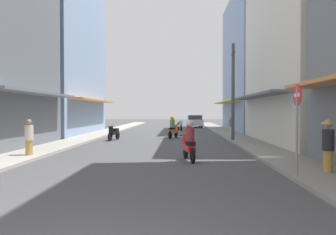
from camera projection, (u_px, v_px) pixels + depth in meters
name	position (u px, v px, depth m)	size (l,w,h in m)	color
ground_plane	(163.00, 137.00, 23.72)	(107.58, 107.58, 0.00)	#4C4C4F
sidewalk_left	(93.00, 136.00, 23.91)	(1.92, 56.90, 0.12)	#ADA89E
sidewalk_right	(234.00, 136.00, 23.53)	(1.92, 56.90, 0.12)	gray
building_left_far	(53.00, 57.00, 26.38)	(7.05, 11.28, 12.86)	#8CA5CC
building_right_mid	(317.00, 43.00, 18.64)	(7.05, 11.07, 11.84)	silver
building_right_far	(262.00, 63.00, 30.90)	(7.05, 12.37, 13.07)	#8CA5CC
motorbike_orange	(173.00, 128.00, 22.57)	(0.75, 1.74, 1.58)	black
motorbike_red	(189.00, 143.00, 12.26)	(0.61, 1.79, 1.58)	black
motorbike_black	(114.00, 133.00, 20.98)	(0.62, 1.79, 0.96)	black
motorbike_white	(180.00, 125.00, 31.65)	(0.62, 1.79, 0.96)	black
parked_car	(194.00, 121.00, 38.02)	(1.89, 4.15, 1.45)	silver
pedestrian_foreground	(231.00, 124.00, 24.17)	(0.44, 0.44, 1.66)	beige
pedestrian_midway	(29.00, 139.00, 13.05)	(0.34, 0.34, 1.58)	#BF8C3F
pedestrian_far	(328.00, 144.00, 9.44)	(0.44, 0.44, 1.69)	#BF8C3F
utility_pole	(233.00, 92.00, 19.93)	(0.20, 1.20, 6.11)	#4C4C4F
street_sign_no_entry	(297.00, 118.00, 8.79)	(0.07, 0.60, 2.65)	gray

